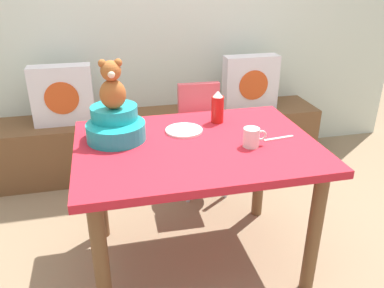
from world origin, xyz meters
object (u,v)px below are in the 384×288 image
(infant_seat_teal, at_px, (116,125))
(dinner_plate_near, at_px, (184,130))
(highchair, at_px, (202,125))
(pillow_floral_left, at_px, (62,95))
(coffee_mug, at_px, (252,137))
(ketchup_bottle, at_px, (217,108))
(dining_table, at_px, (196,163))
(pillow_floral_right, at_px, (250,83))
(teddy_bear, at_px, (112,86))

(infant_seat_teal, bearing_deg, dinner_plate_near, 0.76)
(highchair, bearing_deg, dinner_plate_near, -113.50)
(pillow_floral_left, relative_size, dinner_plate_near, 2.20)
(infant_seat_teal, bearing_deg, coffee_mug, -21.54)
(ketchup_bottle, relative_size, dinner_plate_near, 0.92)
(highchair, distance_m, ketchup_bottle, 0.59)
(dining_table, distance_m, infant_seat_teal, 0.46)
(dining_table, bearing_deg, pillow_floral_right, 57.78)
(pillow_floral_right, relative_size, teddy_bear, 1.76)
(pillow_floral_right, xyz_separation_m, highchair, (-0.51, -0.42, -0.16))
(pillow_floral_right, bearing_deg, highchair, -140.78)
(pillow_floral_right, bearing_deg, coffee_mug, -110.84)
(dining_table, relative_size, infant_seat_teal, 3.65)
(pillow_floral_left, distance_m, pillow_floral_right, 1.47)
(coffee_mug, distance_m, dinner_plate_near, 0.39)
(infant_seat_teal, height_order, dinner_plate_near, infant_seat_teal)
(ketchup_bottle, bearing_deg, dining_table, -125.76)
(pillow_floral_left, relative_size, teddy_bear, 1.76)
(highchair, height_order, infant_seat_teal, infant_seat_teal)
(teddy_bear, bearing_deg, dinner_plate_near, 0.84)
(pillow_floral_right, relative_size, coffee_mug, 3.67)
(infant_seat_teal, xyz_separation_m, dinner_plate_near, (0.36, 0.00, -0.07))
(teddy_bear, bearing_deg, ketchup_bottle, 9.61)
(coffee_mug, bearing_deg, pillow_floral_left, 127.88)
(ketchup_bottle, height_order, coffee_mug, ketchup_bottle)
(teddy_bear, height_order, dinner_plate_near, teddy_bear)
(pillow_floral_right, height_order, dining_table, pillow_floral_right)
(highchair, xyz_separation_m, coffee_mug, (0.03, -0.85, 0.27))
(infant_seat_teal, distance_m, coffee_mug, 0.69)
(pillow_floral_left, relative_size, highchair, 0.56)
(dining_table, distance_m, coffee_mug, 0.32)
(pillow_floral_left, relative_size, ketchup_bottle, 2.38)
(pillow_floral_left, xyz_separation_m, highchair, (0.96, -0.42, -0.16))
(teddy_bear, xyz_separation_m, dinner_plate_near, (0.36, 0.01, -0.27))
(dining_table, height_order, coffee_mug, coffee_mug)
(dining_table, relative_size, teddy_bear, 4.82)
(coffee_mug, bearing_deg, highchair, 91.87)
(pillow_floral_left, distance_m, infant_seat_teal, 1.08)
(pillow_floral_left, relative_size, pillow_floral_right, 1.00)
(highchair, distance_m, infant_seat_teal, 0.90)
(pillow_floral_left, height_order, coffee_mug, pillow_floral_left)
(pillow_floral_left, bearing_deg, ketchup_bottle, -45.12)
(highchair, bearing_deg, pillow_floral_left, 156.50)
(dining_table, relative_size, highchair, 1.52)
(dinner_plate_near, bearing_deg, ketchup_bottle, 23.27)
(ketchup_bottle, bearing_deg, coffee_mug, -78.29)
(dining_table, relative_size, ketchup_bottle, 6.51)
(teddy_bear, height_order, coffee_mug, teddy_bear)
(infant_seat_teal, relative_size, teddy_bear, 1.32)
(infant_seat_teal, height_order, teddy_bear, teddy_bear)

